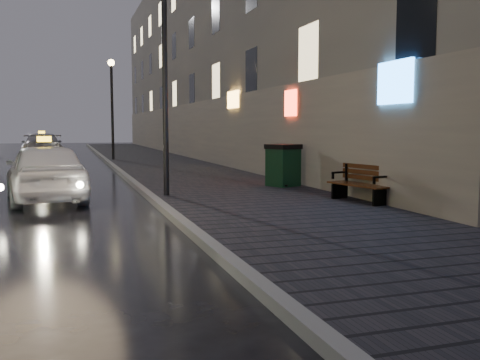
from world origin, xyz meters
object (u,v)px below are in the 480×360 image
at_px(lamp_near, 165,61).
at_px(bench, 362,183).
at_px(lamp_far, 112,96).
at_px(trash_bin, 283,165).
at_px(taxi_mid, 42,147).
at_px(taxi_near, 45,172).

bearing_deg(lamp_near, bench, -32.28).
height_order(lamp_far, bench, lamp_far).
bearing_deg(lamp_far, lamp_near, -90.00).
bearing_deg(lamp_near, trash_bin, 16.24).
distance_m(trash_bin, taxi_mid, 18.83).
relative_size(bench, trash_bin, 1.43).
height_order(lamp_near, bench, lamp_near).
distance_m(lamp_far, bench, 19.23).
xyz_separation_m(trash_bin, taxi_near, (-6.51, -0.17, -0.02)).
distance_m(lamp_near, lamp_far, 16.00).
height_order(lamp_far, taxi_mid, lamp_far).
bearing_deg(taxi_near, bench, 146.78).
relative_size(lamp_far, bench, 3.03).
xyz_separation_m(bench, taxi_near, (-6.96, 3.46, 0.17)).
bearing_deg(taxi_near, lamp_far, -107.65).
xyz_separation_m(lamp_near, taxi_near, (-2.89, 0.89, -2.74)).
bearing_deg(lamp_near, taxi_mid, 101.24).
xyz_separation_m(lamp_near, bench, (4.06, -2.57, -2.91)).
distance_m(lamp_near, bench, 5.62).
xyz_separation_m(bench, taxi_mid, (-7.73, 20.99, 0.18)).
distance_m(lamp_far, taxi_near, 15.63).
bearing_deg(taxi_near, lamp_near, 156.13).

